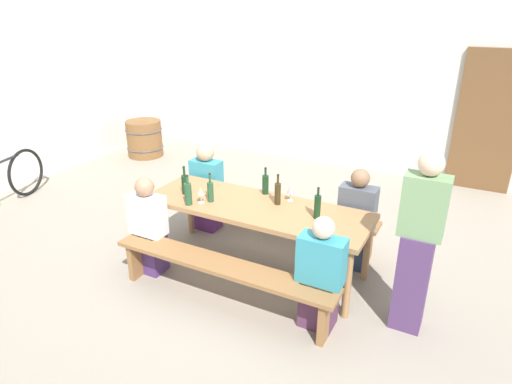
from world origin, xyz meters
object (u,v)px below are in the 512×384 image
Objects in this scene: tasting_table at (256,212)px; bench_near at (221,271)px; wine_bottle_5 at (185,184)px; seated_guest_near_0 at (149,228)px; standing_host at (417,247)px; seated_guest_far_0 at (207,189)px; wine_bottle_4 at (210,191)px; wine_barrel at (145,138)px; wine_bottle_3 at (317,206)px; bench_far at (283,213)px; wine_bottle_0 at (265,184)px; wine_bottle_1 at (278,193)px; wine_bottle_2 at (188,193)px; wine_glass_0 at (201,192)px; seated_guest_far_1 at (356,222)px; wine_glass_1 at (290,190)px; seated_guest_near_1 at (320,277)px; wooden_door at (488,122)px.

tasting_table is 1.04× the size of bench_near.
seated_guest_near_0 is (-0.15, -0.47, -0.36)m from wine_bottle_5.
seated_guest_far_0 is at bearing -16.00° from standing_host.
tasting_table is 1.63m from standing_host.
wine_barrel is (-3.20, 2.61, -0.53)m from wine_bottle_4.
wine_bottle_3 is 1.13m from wine_bottle_4.
bench_far is 7.16× the size of wine_bottle_5.
wine_bottle_1 reaches higher than wine_bottle_0.
wine_bottle_2 is 1.82× the size of wine_glass_0.
wine_bottle_1 reaches higher than wine_bottle_5.
wine_bottle_2 reaches higher than wine_bottle_3.
seated_guest_far_1 reaches higher than wine_glass_0.
bench_far is 1.17m from wine_glass_0.
seated_guest_near_0 is 0.95× the size of seated_guest_far_1.
wine_glass_0 is (-0.53, 0.49, 0.52)m from bench_near.
seated_guest_near_0 is 2.63m from standing_host.
seated_guest_far_1 is (1.73, 0.64, -0.33)m from wine_bottle_5.
wine_barrel is at bearing -112.85° from seated_guest_far_1.
bench_far is 1.38× the size of standing_host.
wine_glass_1 reaches higher than bench_far.
wine_bottle_1 is 1.04× the size of wine_bottle_5.
wine_bottle_3 is (0.65, 0.02, 0.20)m from tasting_table.
wine_bottle_3 reaches higher than tasting_table.
bench_far is (0.00, 0.70, -0.32)m from tasting_table.
tasting_table reaches higher than wine_barrel.
wine_bottle_2 is 0.98m from seated_guest_far_0.
wine_bottle_3 is (0.47, -0.12, 0.00)m from wine_bottle_1.
bench_near is 6.88× the size of wine_bottle_1.
wine_bottle_5 is 1.83m from seated_guest_near_1.
wine_bottle_2 is 1.02× the size of wine_bottle_5.
bench_far is 1.24m from wine_bottle_5.
seated_guest_far_0 is (-0.51, 0.68, -0.32)m from wine_bottle_4.
wine_glass_1 is (0.89, 0.57, 0.00)m from wine_bottle_2.
wooden_door reaches higher than wine_barrel.
wine_barrel is (-3.14, 2.69, -0.54)m from wine_glass_0.
wine_bottle_4 is at bearing -132.75° from wine_bottle_0.
seated_guest_near_1 is (0.91, 0.15, 0.14)m from bench_near.
wine_bottle_3 is 1.76m from seated_guest_near_0.
bench_near is at bearing -86.99° from wine_bottle_0.
wine_bottle_1 reaches higher than bench_near.
tasting_table is 0.68m from wine_bottle_3.
wooden_door is 3.27m from seated_guest_far_1.
tasting_table is (-1.98, -3.60, -0.37)m from wooden_door.
wine_glass_0 reaches higher than wine_barrel.
wine_glass_1 is (0.08, 0.13, 0.00)m from wine_bottle_1.
tasting_table is 3.45× the size of wine_barrel.
seated_guest_far_1 reaches higher than wine_bottle_3.
bench_near is (0.00, -0.70, -0.32)m from tasting_table.
wine_bottle_3 is at bearing 7.24° from wine_bottle_4.
wine_bottle_0 is at bearing 47.86° from seated_guest_near_1.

